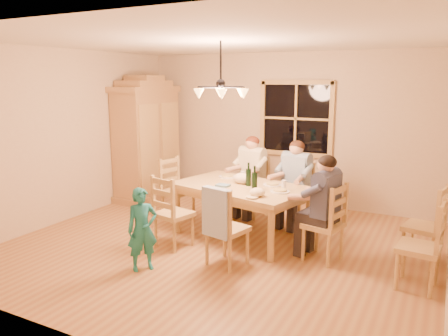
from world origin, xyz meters
The scene contains 31 objects.
floor centered at (0.00, 0.00, 0.00)m, with size 5.50×5.50×0.00m, color #986337.
ceiling centered at (0.00, 0.00, 2.70)m, with size 5.50×5.00×0.02m, color white.
wall_back centered at (0.00, 2.50, 1.35)m, with size 5.50×0.02×2.70m, color #C6AC8C.
wall_left centered at (-2.75, 0.00, 1.35)m, with size 0.02×5.00×2.70m, color #C6AC8C.
window centered at (0.20, 2.47, 1.55)m, with size 1.30×0.06×1.30m.
chandelier centered at (0.00, 0.00, 2.08)m, with size 0.77×0.68×0.71m.
armoire centered at (-2.42, 1.60, 1.06)m, with size 0.66×1.40×2.30m.
dining_table centered at (0.09, 0.45, 0.66)m, with size 2.06×1.51×0.76m.
chair_far_left centered at (-0.18, 1.41, 0.30)m, with size 0.52×0.50×0.99m.
chair_far_right centered at (0.63, 1.23, 0.30)m, with size 0.52×0.50×0.99m.
chair_near_left centered at (-0.56, -0.30, 0.30)m, with size 0.52×0.50×0.99m.
chair_near_right centered at (0.35, -0.50, 0.30)m, with size 0.52×0.50×0.99m.
chair_end_left centered at (-1.17, 0.73, 0.30)m, with size 0.50×0.52×0.99m.
chair_end_right centered at (1.34, 0.18, 0.30)m, with size 0.50×0.52×0.99m.
adult_woman centered at (-0.18, 1.41, 0.84)m, with size 0.46×0.49×0.87m.
adult_plaid_man centered at (0.63, 1.23, 0.84)m, with size 0.46×0.49×0.87m.
adult_slate_man centered at (1.34, 0.18, 0.84)m, with size 0.49×0.46×0.87m.
towel centered at (0.31, -0.69, 0.70)m, with size 0.38×0.10×0.58m, color #98B0CE.
wine_bottle_a centered at (0.19, 0.47, 0.93)m, with size 0.08×0.08×0.33m, color black.
wine_bottle_b centered at (0.36, 0.30, 0.93)m, with size 0.08×0.08×0.33m, color black.
plate_woman centered at (-0.32, 0.82, 0.77)m, with size 0.26×0.26×0.02m, color white.
plate_plaid centered at (0.49, 0.63, 0.77)m, with size 0.26×0.26×0.02m, color white.
plate_slate centered at (0.71, 0.34, 0.77)m, with size 0.26×0.26×0.02m, color white.
wine_glass_a centered at (-0.02, 0.73, 0.83)m, with size 0.06×0.06×0.14m, color silver.
wine_glass_b centered at (0.72, 0.45, 0.83)m, with size 0.06×0.06×0.14m, color silver.
cap centered at (0.52, 0.00, 0.82)m, with size 0.20×0.20×0.11m, color beige.
napkin centered at (-0.11, 0.26, 0.78)m, with size 0.18×0.14×0.03m, color #547C9A.
cloth_bundle centered at (0.06, 0.55, 0.84)m, with size 0.28×0.22×0.15m, color beige.
child centered at (-0.47, -1.09, 0.50)m, with size 0.36×0.24×1.00m, color #1B737A.
chair_spare_front centered at (2.45, -0.10, 0.30)m, with size 0.46×0.48×0.99m.
chair_spare_back centered at (2.45, 0.65, 0.30)m, with size 0.50×0.52×0.99m.
Camera 1 is at (2.63, -4.97, 2.21)m, focal length 35.00 mm.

